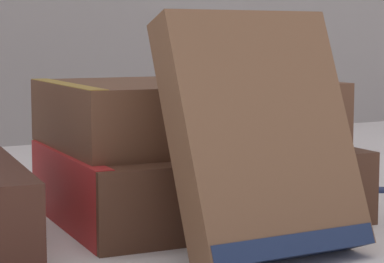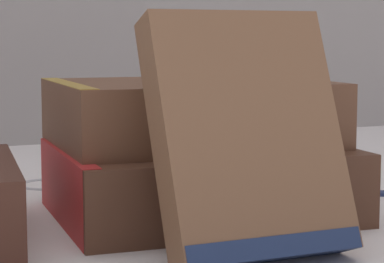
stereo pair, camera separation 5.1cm
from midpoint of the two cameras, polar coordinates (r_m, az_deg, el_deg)
The scene contains 6 objects.
ground_plane at distance 0.57m, azimuth 1.32°, elevation -6.17°, with size 3.00×3.00×0.00m, color silver.
book_flat_bottom at distance 0.58m, azimuth 2.41°, elevation -3.54°, with size 0.21×0.17×0.05m.
book_flat_top at distance 0.58m, azimuth 1.83°, elevation 1.34°, with size 0.20×0.16×0.05m.
book_leaning_front at distance 0.46m, azimuth 7.36°, elevation -0.88°, with size 0.11×0.08×0.14m.
pocket_watch at distance 0.58m, azimuth 5.65°, elevation 3.84°, with size 0.05×0.06×0.01m.
reading_glasses at distance 0.72m, azimuth -6.11°, elevation -3.40°, with size 0.12×0.08×0.00m.
Camera 2 is at (-0.21, -0.52, 0.13)m, focal length 75.00 mm.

